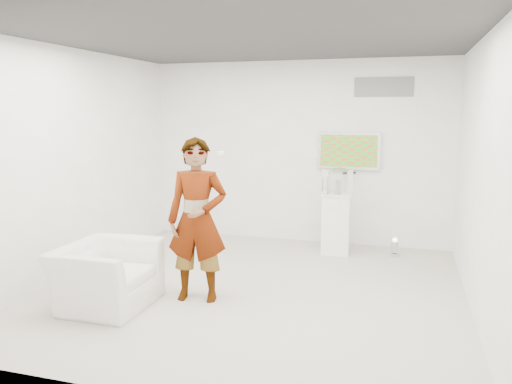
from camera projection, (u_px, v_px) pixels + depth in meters
room at (254, 169)px, 5.95m from camera, size 5.01×5.01×3.00m
tv at (349, 151)px, 8.02m from camera, size 1.00×0.08×0.60m
logo_decal at (384, 87)px, 7.75m from camera, size 0.90×0.02×0.30m
person at (197, 220)px, 5.72m from camera, size 0.76×0.57×1.89m
armchair at (107, 275)px, 5.63m from camera, size 0.95×1.08×0.70m
pedestal at (336, 223)px, 7.70m from camera, size 0.49×0.49×0.95m
floor_uplight at (395, 248)px, 7.57m from camera, size 0.21×0.21×0.26m
vitrine at (337, 181)px, 7.60m from camera, size 0.49×0.49×0.36m
console at (337, 186)px, 7.61m from camera, size 0.11×0.15×0.21m
wii_remote at (220, 153)px, 5.72m from camera, size 0.05×0.15×0.04m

